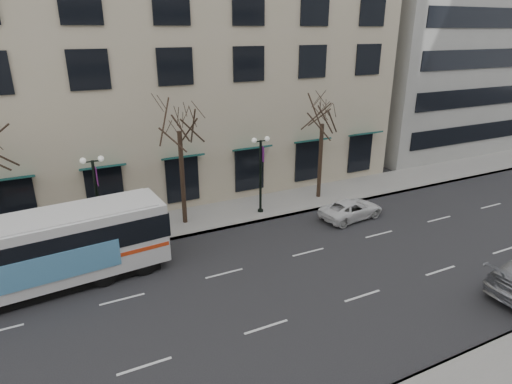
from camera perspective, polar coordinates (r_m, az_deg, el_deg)
ground at (r=20.17m, az=-1.72°, el=-13.89°), size 160.00×160.00×0.00m
sidewalk_far at (r=29.17m, az=-0.11°, el=-2.18°), size 80.00×4.00×0.15m
building_hotel at (r=36.44m, az=-19.91°, el=20.52°), size 40.00×20.00×24.00m
tree_far_mid at (r=25.29m, az=-10.32°, el=10.08°), size 3.60×3.60×8.55m
tree_far_right at (r=29.65m, az=8.93°, el=10.77°), size 3.60×3.60×8.06m
lamp_post_left at (r=24.91m, az=-20.39°, el=-0.58°), size 1.22×0.45×5.21m
lamp_post_right at (r=27.49m, az=0.63°, el=2.75°), size 1.22×0.45×5.21m
city_bus at (r=22.18m, az=-28.89°, el=-7.41°), size 13.48×4.06×3.60m
white_pickup at (r=28.35m, az=12.60°, el=-2.25°), size 4.57×2.48×1.22m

